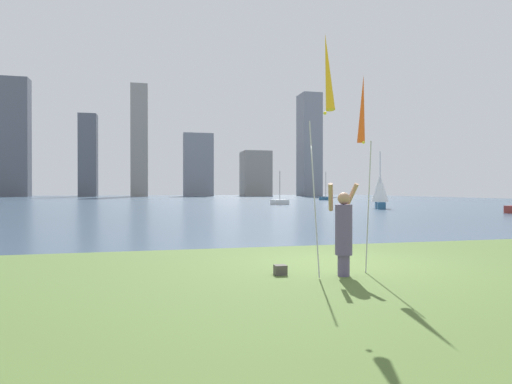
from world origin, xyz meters
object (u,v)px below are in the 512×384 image
sailboat_4 (326,198)px  kite_flag_left (327,77)px  bag (280,270)px  person (343,230)px  sailboat_1 (380,191)px  sailboat_0 (280,202)px  kite_flag_right (362,113)px

sailboat_4 → kite_flag_left: bearing=-112.7°
kite_flag_left → bag: (-0.58, 0.91, -3.53)m
person → sailboat_4: 59.40m
kite_flag_left → sailboat_1: 31.44m
person → bag: 1.44m
sailboat_1 → person: bearing=-120.8°
person → sailboat_4: bearing=68.9°
sailboat_0 → sailboat_4: 21.63m
person → kite_flag_left: (-0.56, -0.53, 2.75)m
sailboat_0 → sailboat_4: sailboat_4 is taller
bag → sailboat_1: sailboat_1 is taller
sailboat_1 → sailboat_4: (6.92, 28.62, -1.25)m
sailboat_0 → person: bearing=-104.8°
person → sailboat_4: (22.62, 54.92, -0.56)m
bag → sailboat_0: bearing=73.4°
bag → sailboat_0: (11.05, 37.04, 0.20)m
sailboat_0 → sailboat_1: (5.79, -11.12, 1.27)m
kite_flag_left → bag: bearing=122.6°
sailboat_1 → sailboat_4: bearing=76.4°
kite_flag_left → kite_flag_right: 1.48m
sailboat_4 → person: bearing=-112.4°
kite_flag_left → sailboat_4: kite_flag_left is taller
kite_flag_right → sailboat_4: size_ratio=0.89×
kite_flag_left → bag: size_ratio=19.25×
sailboat_4 → bag: bearing=-113.5°
kite_flag_right → sailboat_1: sailboat_1 is taller
sailboat_4 → kite_flag_right: bearing=-112.0°
sailboat_0 → sailboat_1: bearing=-62.5°
kite_flag_left → sailboat_4: 60.19m
kite_flag_left → sailboat_4: (23.18, 55.45, -3.31)m
kite_flag_left → person: bearing=43.4°
person → sailboat_0: (9.91, 37.42, -0.58)m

